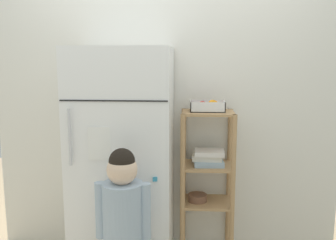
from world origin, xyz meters
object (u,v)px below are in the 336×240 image
at_px(refrigerator, 124,162).
at_px(fruit_bin, 209,106).
at_px(child_standing, 123,215).
at_px(pantry_shelf_unit, 207,172).

height_order(refrigerator, fruit_bin, refrigerator).
xyz_separation_m(child_standing, fruit_bin, (0.54, 0.65, 0.59)).
bearing_deg(child_standing, pantry_shelf_unit, 50.60).
relative_size(refrigerator, child_standing, 1.57).
bearing_deg(fruit_bin, pantry_shelf_unit, -135.80).
height_order(child_standing, fruit_bin, fruit_bin).
relative_size(pantry_shelf_unit, fruit_bin, 4.66).
relative_size(refrigerator, pantry_shelf_unit, 1.40).
distance_m(refrigerator, child_standing, 0.54).
relative_size(refrigerator, fruit_bin, 6.50).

